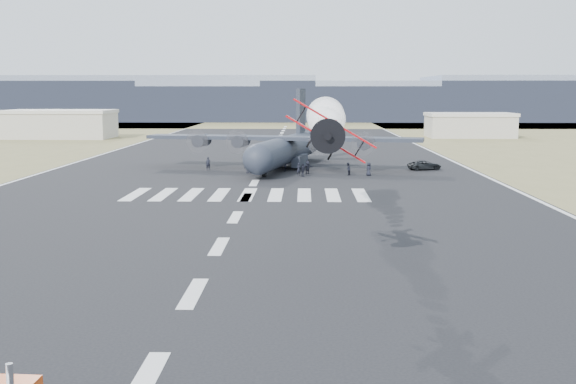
{
  "coord_description": "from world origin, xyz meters",
  "views": [
    {
      "loc": [
        5.97,
        -25.71,
        10.76
      ],
      "look_at": [
        4.88,
        23.18,
        4.0
      ],
      "focal_mm": 45.0,
      "sensor_mm": 36.0,
      "label": 1
    }
  ],
  "objects_px": {
    "hangar_right": "(470,125)",
    "crew_a": "(298,169)",
    "hangar_left": "(61,124)",
    "crew_f": "(308,167)",
    "support_vehicle": "(425,165)",
    "crew_d": "(303,170)",
    "crew_e": "(369,169)",
    "crew_b": "(348,169)",
    "aerobatic_biplane": "(329,133)",
    "crew_h": "(284,166)",
    "crew_c": "(248,166)",
    "transport_aircraft": "(285,148)",
    "crew_g": "(208,164)"
  },
  "relations": [
    {
      "from": "hangar_right",
      "to": "crew_a",
      "type": "distance_m",
      "value": 91.88
    },
    {
      "from": "hangar_left",
      "to": "crew_f",
      "type": "xyz_separation_m",
      "value": [
        58.44,
        -75.46,
        -2.5
      ]
    },
    {
      "from": "support_vehicle",
      "to": "crew_d",
      "type": "bearing_deg",
      "value": 98.4
    },
    {
      "from": "support_vehicle",
      "to": "crew_a",
      "type": "distance_m",
      "value": 19.28
    },
    {
      "from": "crew_a",
      "to": "crew_e",
      "type": "xyz_separation_m",
      "value": [
        9.16,
        0.23,
        0.03
      ]
    },
    {
      "from": "crew_d",
      "to": "crew_f",
      "type": "distance_m",
      "value": 2.81
    },
    {
      "from": "crew_b",
      "to": "crew_d",
      "type": "distance_m",
      "value": 6.09
    },
    {
      "from": "crew_a",
      "to": "crew_e",
      "type": "height_order",
      "value": "crew_e"
    },
    {
      "from": "aerobatic_biplane",
      "to": "crew_h",
      "type": "height_order",
      "value": "aerobatic_biplane"
    },
    {
      "from": "crew_a",
      "to": "crew_d",
      "type": "distance_m",
      "value": 1.06
    },
    {
      "from": "hangar_left",
      "to": "support_vehicle",
      "type": "distance_m",
      "value": 102.31
    },
    {
      "from": "crew_c",
      "to": "crew_e",
      "type": "xyz_separation_m",
      "value": [
        15.99,
        -2.52,
        -0.06
      ]
    },
    {
      "from": "support_vehicle",
      "to": "crew_a",
      "type": "xyz_separation_m",
      "value": [
        -17.67,
        -7.7,
        0.18
      ]
    },
    {
      "from": "crew_f",
      "to": "aerobatic_biplane",
      "type": "bearing_deg",
      "value": -132.54
    },
    {
      "from": "crew_b",
      "to": "crew_c",
      "type": "distance_m",
      "value": 13.46
    },
    {
      "from": "crew_b",
      "to": "crew_e",
      "type": "distance_m",
      "value": 2.73
    },
    {
      "from": "crew_c",
      "to": "crew_h",
      "type": "bearing_deg",
      "value": -132.11
    },
    {
      "from": "crew_a",
      "to": "crew_f",
      "type": "bearing_deg",
      "value": -157.9
    },
    {
      "from": "transport_aircraft",
      "to": "crew_h",
      "type": "xyz_separation_m",
      "value": [
        0.0,
        -4.87,
        -2.15
      ]
    },
    {
      "from": "crew_a",
      "to": "crew_g",
      "type": "height_order",
      "value": "crew_g"
    },
    {
      "from": "hangar_left",
      "to": "crew_f",
      "type": "height_order",
      "value": "hangar_left"
    },
    {
      "from": "hangar_right",
      "to": "crew_g",
      "type": "xyz_separation_m",
      "value": [
        -53.45,
        -75.64,
        -2.1
      ]
    },
    {
      "from": "crew_a",
      "to": "crew_c",
      "type": "xyz_separation_m",
      "value": [
        -6.83,
        2.75,
        0.09
      ]
    },
    {
      "from": "crew_a",
      "to": "crew_f",
      "type": "relative_size",
      "value": 0.92
    },
    {
      "from": "crew_b",
      "to": "crew_d",
      "type": "bearing_deg",
      "value": -51.47
    },
    {
      "from": "crew_d",
      "to": "crew_a",
      "type": "bearing_deg",
      "value": -5.68
    },
    {
      "from": "crew_a",
      "to": "crew_c",
      "type": "bearing_deg",
      "value": -56.94
    },
    {
      "from": "crew_a",
      "to": "crew_e",
      "type": "distance_m",
      "value": 9.16
    },
    {
      "from": "crew_c",
      "to": "crew_f",
      "type": "relative_size",
      "value": 1.02
    },
    {
      "from": "hangar_left",
      "to": "crew_c",
      "type": "bearing_deg",
      "value": -55.94
    },
    {
      "from": "crew_c",
      "to": "crew_f",
      "type": "bearing_deg",
      "value": -163.54
    },
    {
      "from": "aerobatic_biplane",
      "to": "crew_a",
      "type": "xyz_separation_m",
      "value": [
        -2.16,
        50.88,
        -7.53
      ]
    },
    {
      "from": "aerobatic_biplane",
      "to": "support_vehicle",
      "type": "height_order",
      "value": "aerobatic_biplane"
    },
    {
      "from": "crew_a",
      "to": "crew_g",
      "type": "xyz_separation_m",
      "value": [
        -12.69,
        6.68,
        0.07
      ]
    },
    {
      "from": "aerobatic_biplane",
      "to": "crew_d",
      "type": "bearing_deg",
      "value": 93.26
    },
    {
      "from": "crew_d",
      "to": "crew_e",
      "type": "xyz_separation_m",
      "value": [
        8.58,
        1.12,
        0.04
      ]
    },
    {
      "from": "crew_d",
      "to": "crew_e",
      "type": "height_order",
      "value": "crew_e"
    },
    {
      "from": "support_vehicle",
      "to": "crew_b",
      "type": "height_order",
      "value": "crew_b"
    },
    {
      "from": "hangar_right",
      "to": "crew_h",
      "type": "height_order",
      "value": "hangar_right"
    },
    {
      "from": "crew_f",
      "to": "crew_g",
      "type": "distance_m",
      "value": 14.7
    },
    {
      "from": "crew_a",
      "to": "hangar_left",
      "type": "bearing_deg",
      "value": -88.48
    },
    {
      "from": "support_vehicle",
      "to": "crew_d",
      "type": "distance_m",
      "value": 19.13
    },
    {
      "from": "crew_d",
      "to": "transport_aircraft",
      "type": "bearing_deg",
      "value": -25.27
    },
    {
      "from": "hangar_right",
      "to": "crew_e",
      "type": "distance_m",
      "value": 87.98
    },
    {
      "from": "hangar_right",
      "to": "aerobatic_biplane",
      "type": "relative_size",
      "value": 4.12
    },
    {
      "from": "support_vehicle",
      "to": "crew_h",
      "type": "distance_m",
      "value": 19.86
    },
    {
      "from": "crew_d",
      "to": "hangar_left",
      "type": "bearing_deg",
      "value": -2.27
    },
    {
      "from": "crew_b",
      "to": "crew_g",
      "type": "distance_m",
      "value": 20.08
    },
    {
      "from": "support_vehicle",
      "to": "crew_h",
      "type": "relative_size",
      "value": 2.97
    },
    {
      "from": "aerobatic_biplane",
      "to": "crew_c",
      "type": "bearing_deg",
      "value": 100.96
    }
  ]
}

